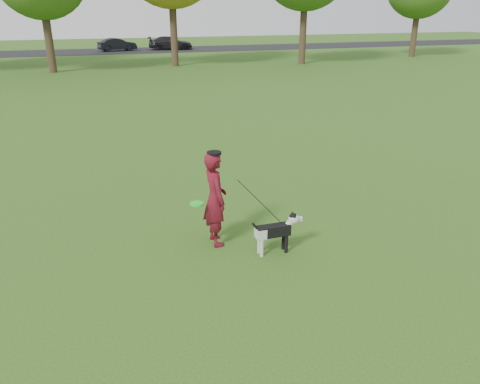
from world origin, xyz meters
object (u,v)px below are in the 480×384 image
object	(u,v)px
dog	(277,229)
car_right	(170,43)
car_mid	(117,44)
man	(215,199)

from	to	relation	value
dog	car_right	size ratio (longest dim) A/B	0.22
car_right	car_mid	bearing A→B (deg)	99.99
man	car_right	world-z (taller)	man
car_mid	man	bearing A→B (deg)	164.17
man	car_mid	size ratio (longest dim) A/B	0.47
man	car_right	bearing A→B (deg)	-11.90
dog	car_mid	bearing A→B (deg)	89.26
man	car_mid	world-z (taller)	man
man	car_mid	distance (m)	39.91
man	dog	bearing A→B (deg)	-129.52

